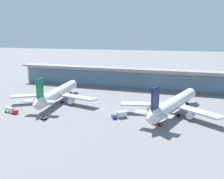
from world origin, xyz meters
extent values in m
plane|color=slate|center=(0.00, 0.00, 0.00)|extent=(1200.00, 1200.00, 0.00)
cylinder|color=white|center=(-31.10, 5.28, 5.67)|extent=(16.86, 56.75, 5.98)
cone|color=white|center=(-37.07, 35.43, 5.67)|extent=(6.79, 6.41, 5.86)
cone|color=white|center=(-25.20, -24.56, 6.26)|extent=(6.55, 7.49, 5.38)
cube|color=black|center=(-36.40, 32.07, 6.71)|extent=(4.88, 3.30, 0.72)
cube|color=#B7BABF|center=(-42.73, -2.32, 4.62)|extent=(24.51, 20.82, 0.72)
cube|color=#B7BABF|center=(-17.46, 2.68, 4.62)|extent=(26.59, 12.96, 0.72)
cylinder|color=silver|center=(-39.58, -2.31, 2.56)|extent=(4.07, 4.89, 3.30)
cylinder|color=silver|center=(-20.37, 1.49, 2.56)|extent=(4.07, 4.89, 3.30)
cube|color=#14703D|center=(-26.20, -19.48, 13.29)|extent=(2.11, 7.22, 9.27)
cube|color=#B7BABF|center=(-26.00, -20.49, 6.56)|extent=(17.05, 7.65, 0.52)
cylinder|color=black|center=(-33.74, 1.61, 0.72)|extent=(1.49, 1.66, 1.44)
cylinder|color=black|center=(-27.27, 2.89, 0.72)|extent=(1.49, 1.66, 1.44)
cylinder|color=black|center=(-35.50, 27.52, 0.72)|extent=(1.49, 1.66, 1.44)
cylinder|color=white|center=(36.85, 2.77, 5.67)|extent=(16.52, 56.78, 5.98)
cone|color=white|center=(42.63, 32.95, 5.67)|extent=(6.76, 6.38, 5.86)
cone|color=white|center=(31.14, -27.12, 6.26)|extent=(6.52, 7.47, 5.38)
cube|color=black|center=(41.98, 29.59, 6.71)|extent=(4.87, 3.27, 0.72)
cube|color=#B7BABF|center=(23.23, 0.08, 4.62)|extent=(26.59, 13.11, 0.72)
cube|color=#B7BABF|center=(48.53, -4.76, 4.62)|extent=(24.57, 20.72, 0.72)
cylinder|color=silver|center=(26.15, -1.09, 2.56)|extent=(4.05, 4.87, 3.30)
cylinder|color=silver|center=(45.38, -4.77, 2.56)|extent=(4.05, 4.87, 3.30)
cube|color=#141E51|center=(32.11, -22.02, 13.29)|extent=(2.06, 7.22, 9.27)
cube|color=#B7BABF|center=(31.92, -23.04, 6.56)|extent=(17.04, 7.55, 0.52)
cylinder|color=black|center=(33.03, 0.35, 0.72)|extent=(1.49, 1.65, 1.44)
cylinder|color=black|center=(39.51, -0.89, 0.72)|extent=(1.49, 1.65, 1.44)
cylinder|color=black|center=(41.11, 25.03, 0.72)|extent=(1.49, 1.65, 1.44)
cube|color=#B21E1E|center=(-37.66, -24.83, 1.20)|extent=(2.51, 2.80, 1.50)
cylinder|color=silver|center=(-42.33, -23.70, 1.90)|extent=(5.94, 3.36, 2.10)
cylinder|color=black|center=(-38.33, -23.53, 0.45)|extent=(0.94, 0.48, 0.90)
cylinder|color=black|center=(-38.85, -25.68, 0.45)|extent=(0.94, 0.48, 0.90)
cylinder|color=black|center=(-43.86, -22.19, 0.45)|extent=(0.94, 0.48, 0.90)
cylinder|color=black|center=(-44.39, -24.33, 0.45)|extent=(0.94, 0.48, 0.90)
cube|color=gray|center=(-19.10, -27.61, 0.90)|extent=(3.16, 2.45, 0.90)
cube|color=black|center=(-19.38, -27.72, 1.70)|extent=(0.91, 0.91, 0.70)
cylinder|color=black|center=(-18.47, -26.58, 0.45)|extent=(0.94, 0.60, 0.90)
cylinder|color=black|center=(-17.93, -27.90, 0.45)|extent=(0.94, 0.60, 0.90)
cylinder|color=black|center=(-20.28, -27.32, 0.45)|extent=(0.94, 0.60, 0.90)
cylinder|color=black|center=(-19.74, -28.64, 0.45)|extent=(0.94, 0.60, 0.90)
cube|color=#234C9E|center=(11.46, -15.22, 1.20)|extent=(2.91, 2.89, 1.50)
cube|color=black|center=(10.91, -15.80, 1.50)|extent=(1.58, 1.52, 0.70)
cube|color=silver|center=(14.29, -12.25, 1.85)|extent=(4.84, 4.91, 2.50)
cylinder|color=black|center=(12.78, -15.37, 0.45)|extent=(0.82, 0.84, 0.90)
cylinder|color=black|center=(11.25, -13.91, 0.45)|extent=(0.82, 0.84, 0.90)
cylinder|color=black|center=(16.10, -11.90, 0.45)|extent=(0.82, 0.84, 0.90)
cylinder|color=black|center=(14.57, -10.44, 0.45)|extent=(0.82, 0.84, 0.90)
cube|color=#B21E1E|center=(32.15, -17.17, 0.75)|extent=(5.10, 2.93, 0.60)
cube|color=black|center=(34.50, -17.76, 1.84)|extent=(4.05, 1.85, 1.72)
cylinder|color=black|center=(33.98, -16.78, 0.45)|extent=(0.94, 0.49, 0.90)
cylinder|color=black|center=(33.58, -18.38, 0.45)|extent=(0.94, 0.49, 0.90)
cylinder|color=black|center=(30.73, -15.95, 0.45)|extent=(0.94, 0.49, 0.90)
cylinder|color=black|center=(30.32, -17.56, 0.45)|extent=(0.94, 0.49, 0.90)
cube|color=#B2ADA3|center=(0.00, 62.22, 7.00)|extent=(186.51, 8.00, 14.00)
cube|color=slate|center=(0.00, 57.92, 6.30)|extent=(182.78, 0.50, 11.20)
cube|color=gray|center=(0.00, 60.22, 14.60)|extent=(190.24, 12.80, 1.20)
cone|color=orange|center=(-39.38, -18.14, 0.35)|extent=(0.44, 0.44, 0.70)
cube|color=black|center=(-39.38, -18.14, 0.02)|extent=(0.62, 0.62, 0.04)
cone|color=orange|center=(-23.55, -15.32, 0.35)|extent=(0.44, 0.44, 0.70)
cube|color=black|center=(-23.55, -15.32, 0.02)|extent=(0.62, 0.62, 0.04)
camera|label=1|loc=(53.78, -131.20, 38.47)|focal=43.74mm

